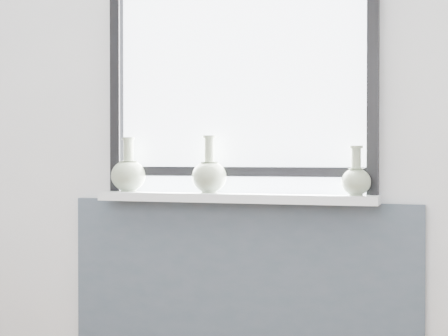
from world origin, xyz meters
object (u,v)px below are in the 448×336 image
(vase_a, at_px, (128,174))
(vase_c, at_px, (356,179))
(windowsill, at_px, (234,198))
(vase_b, at_px, (209,175))

(vase_a, xyz_separation_m, vase_c, (1.10, -0.03, -0.02))
(windowsill, distance_m, vase_c, 0.57)
(windowsill, bearing_deg, vase_a, 179.30)
(vase_a, distance_m, vase_c, 1.10)
(vase_b, height_order, vase_c, vase_b)
(windowsill, height_order, vase_b, vase_b)
(windowsill, distance_m, vase_a, 0.55)
(windowsill, xyz_separation_m, vase_b, (-0.12, -0.00, 0.11))
(windowsill, bearing_deg, vase_b, -178.57)
(vase_a, relative_size, vase_b, 0.98)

